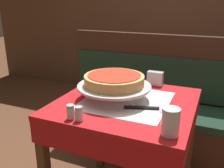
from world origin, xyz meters
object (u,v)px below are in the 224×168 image
object	(u,v)px
dining_table_front	(126,117)
pizza_server	(153,109)
water_glass_near	(170,122)
salt_shaker	(71,112)
condiment_caddy	(165,49)
pizza_pan_stand	(114,87)
deep_dish_pizza	(114,80)
dining_table_rear	(160,62)
booth_bench	(159,120)
napkin_holder	(155,79)
pepper_shaker	(79,114)

from	to	relation	value
dining_table_front	pizza_server	bearing A→B (deg)	-19.71
pizza_server	water_glass_near	xyz separation A→B (m)	(0.13, -0.22, 0.05)
salt_shaker	condiment_caddy	distance (m)	1.83
pizza_pan_stand	pizza_server	xyz separation A→B (m)	(0.23, -0.05, -0.07)
dining_table_front	deep_dish_pizza	size ratio (longest dim) A/B	2.28
dining_table_rear	salt_shaker	xyz separation A→B (m)	(-0.01, -1.80, 0.16)
pizza_server	dining_table_rear	bearing A→B (deg)	101.41
booth_bench	napkin_holder	size ratio (longest dim) A/B	17.47
water_glass_near	pepper_shaker	bearing A→B (deg)	-175.30
dining_table_front	water_glass_near	xyz separation A→B (m)	(0.29, -0.28, 0.16)
dining_table_rear	pizza_server	world-z (taller)	pizza_server
dining_table_front	water_glass_near	bearing A→B (deg)	-43.67
pizza_pan_stand	deep_dish_pizza	world-z (taller)	deep_dish_pizza
dining_table_front	booth_bench	distance (m)	0.80
pizza_pan_stand	water_glass_near	bearing A→B (deg)	-36.94
pizza_pan_stand	salt_shaker	distance (m)	0.32
pizza_pan_stand	pepper_shaker	size ratio (longest dim) A/B	6.01
dining_table_rear	napkin_holder	bearing A→B (deg)	-78.96
booth_bench	pizza_pan_stand	size ratio (longest dim) A/B	4.28
dining_table_rear	napkin_holder	world-z (taller)	napkin_holder
dining_table_front	deep_dish_pizza	world-z (taller)	deep_dish_pizza
condiment_caddy	dining_table_front	bearing A→B (deg)	-85.81
dining_table_front	condiment_caddy	size ratio (longest dim) A/B	5.00
pizza_pan_stand	napkin_holder	size ratio (longest dim) A/B	4.09
deep_dish_pizza	pepper_shaker	size ratio (longest dim) A/B	4.85
booth_bench	water_glass_near	xyz separation A→B (m)	(0.25, -1.00, 0.51)
dining_table_front	dining_table_rear	world-z (taller)	dining_table_front
dining_table_rear	condiment_caddy	size ratio (longest dim) A/B	4.93
water_glass_near	dining_table_rear	bearing A→B (deg)	103.99
dining_table_front	pizza_pan_stand	xyz separation A→B (m)	(-0.07, -0.01, 0.17)
salt_shaker	pepper_shaker	world-z (taller)	same
booth_bench	dining_table_rear	bearing A→B (deg)	103.83
dining_table_front	pepper_shaker	world-z (taller)	pepper_shaker
water_glass_near	napkin_holder	size ratio (longest dim) A/B	1.18
salt_shaker	condiment_caddy	xyz separation A→B (m)	(0.05, 1.83, -0.01)
deep_dish_pizza	pizza_pan_stand	bearing A→B (deg)	0.00
condiment_caddy	pizza_pan_stand	bearing A→B (deg)	-88.47
pizza_server	salt_shaker	distance (m)	0.41
dining_table_rear	pizza_server	xyz separation A→B (m)	(0.31, -1.55, 0.13)
napkin_holder	condiment_caddy	distance (m)	1.21
booth_bench	pizza_server	size ratio (longest dim) A/B	6.32
salt_shaker	napkin_holder	world-z (taller)	napkin_holder
deep_dish_pizza	salt_shaker	size ratio (longest dim) A/B	4.80
water_glass_near	pepper_shaker	world-z (taller)	water_glass_near
deep_dish_pizza	pizza_server	xyz separation A→B (m)	(0.23, -0.05, -0.11)
napkin_holder	pepper_shaker	bearing A→B (deg)	-107.06
water_glass_near	napkin_holder	xyz separation A→B (m)	(-0.21, 0.60, -0.01)
dining_table_rear	deep_dish_pizza	bearing A→B (deg)	-87.03
pizza_pan_stand	salt_shaker	xyz separation A→B (m)	(-0.09, -0.31, -0.04)
dining_table_front	napkin_holder	xyz separation A→B (m)	(0.08, 0.32, 0.15)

